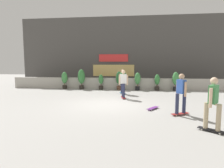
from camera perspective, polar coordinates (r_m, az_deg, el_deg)
ground_plane at (r=9.96m, az=-1.08°, el=-6.09°), size 48.00×48.00×0.00m
planter_wall at (r=15.78m, az=2.04°, el=0.13°), size 18.00×0.40×0.90m
building_backdrop at (r=19.71m, az=3.13°, el=9.48°), size 20.00×2.08×6.50m
potted_plant_0 at (r=16.31m, az=-13.81°, el=1.39°), size 0.46×0.46×1.40m
potted_plant_1 at (r=15.85m, az=-9.00°, el=1.89°), size 0.57×0.57×1.61m
potted_plant_2 at (r=15.50m, az=-3.27°, el=0.74°), size 0.37×0.37×1.21m
potted_plant_3 at (r=15.29m, az=2.08°, el=1.41°), size 0.49×0.49×1.46m
potted_plant_4 at (r=15.24m, az=7.54°, el=1.13°), size 0.45×0.45×1.38m
potted_plant_5 at (r=15.33m, az=13.16°, el=0.66°), size 0.39×0.39×1.25m
potted_plant_6 at (r=15.52m, az=18.25°, el=1.14°), size 0.49×0.49×1.45m
skater_foreground at (r=11.57m, az=3.37°, el=0.35°), size 0.55×0.82×1.70m
skater_mid_plaza at (r=6.66m, az=27.62°, el=-4.70°), size 0.76×0.64×1.70m
skater_by_wall_right at (r=8.29m, az=19.68°, el=-2.33°), size 0.80×0.57×1.70m
skater_far_left at (r=13.23m, az=3.18°, el=1.09°), size 0.52×0.81×1.70m
skateboard_near_camera at (r=9.14m, az=11.95°, el=-6.94°), size 0.61×0.77×0.08m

